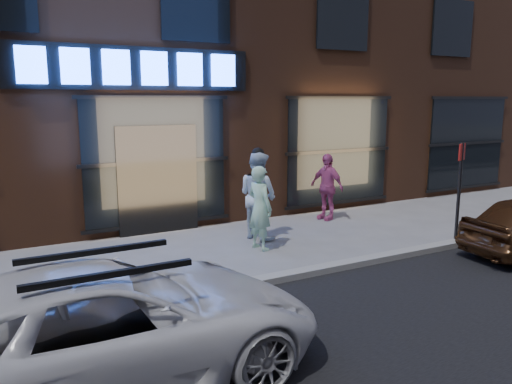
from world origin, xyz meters
TOP-DOWN VIEW (x-y plane):
  - ground at (0.00, 0.00)m, footprint 90.00×90.00m
  - curb at (0.00, 0.00)m, footprint 60.00×0.25m
  - storefront_building at (-0.00, 7.99)m, footprint 30.20×8.28m
  - man_bowtie at (1.39, 1.73)m, footprint 0.53×0.69m
  - man_cap at (1.74, 2.48)m, footprint 0.95×1.08m
  - passerby at (4.06, 3.17)m, footprint 0.64×1.04m
  - white_suv at (-2.33, -1.74)m, footprint 4.73×2.31m
  - sign_post at (5.11, 0.10)m, footprint 0.32×0.16m

SIDE VIEW (x-z plane):
  - ground at x=0.00m, z-range 0.00..0.00m
  - curb at x=0.00m, z-range 0.00..0.12m
  - white_suv at x=-2.33m, z-range 0.00..1.29m
  - passerby at x=4.06m, z-range 0.00..1.65m
  - man_bowtie at x=1.39m, z-range 0.00..1.68m
  - man_cap at x=1.74m, z-range 0.00..1.87m
  - sign_post at x=5.11m, z-range 0.22..2.33m
  - storefront_building at x=0.00m, z-range 0.00..10.30m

